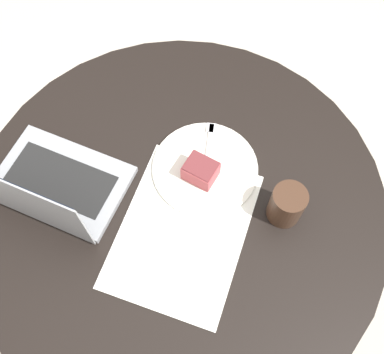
% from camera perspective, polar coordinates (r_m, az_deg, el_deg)
% --- Properties ---
extents(ground_plane, '(12.00, 12.00, 0.00)m').
position_cam_1_polar(ground_plane, '(1.84, -1.06, -12.48)').
color(ground_plane, '#B7AD9E').
extents(dining_table, '(1.03, 1.03, 0.77)m').
position_cam_1_polar(dining_table, '(1.28, -1.50, -6.16)').
color(dining_table, black).
rests_on(dining_table, ground_plane).
extents(paper_document, '(0.43, 0.34, 0.00)m').
position_cam_1_polar(paper_document, '(1.07, -1.11, -6.71)').
color(paper_document, white).
rests_on(paper_document, dining_table).
extents(plate, '(0.27, 0.27, 0.01)m').
position_cam_1_polar(plate, '(1.13, 1.68, 1.09)').
color(plate, silver).
rests_on(plate, dining_table).
extents(cake_slice, '(0.09, 0.09, 0.05)m').
position_cam_1_polar(cake_slice, '(1.09, 1.11, 0.81)').
color(cake_slice, '#B74C51').
rests_on(cake_slice, plate).
extents(fork, '(0.17, 0.03, 0.00)m').
position_cam_1_polar(fork, '(1.16, 2.19, 4.00)').
color(fork, silver).
rests_on(fork, plate).
extents(coffee_glass, '(0.08, 0.08, 0.10)m').
position_cam_1_polar(coffee_glass, '(1.06, 11.93, -3.47)').
color(coffee_glass, '#3D2619').
rests_on(coffee_glass, dining_table).
extents(laptop, '(0.28, 0.36, 0.21)m').
position_cam_1_polar(laptop, '(1.13, -17.36, -1.07)').
color(laptop, gray).
rests_on(laptop, dining_table).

